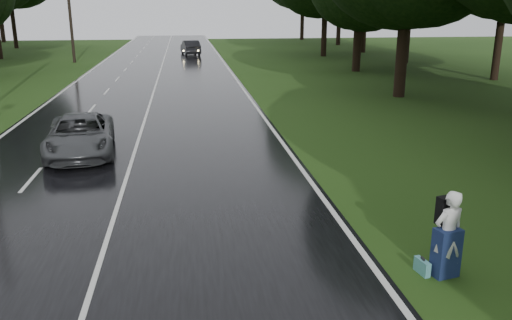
% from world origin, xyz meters
% --- Properties ---
extents(ground, '(160.00, 160.00, 0.00)m').
position_xyz_m(ground, '(0.00, 0.00, 0.00)').
color(ground, '#244213').
rests_on(ground, ground).
extents(road, '(12.00, 140.00, 0.04)m').
position_xyz_m(road, '(0.00, 20.00, 0.02)').
color(road, black).
rests_on(road, ground).
extents(lane_center, '(0.12, 140.00, 0.01)m').
position_xyz_m(lane_center, '(0.00, 20.00, 0.04)').
color(lane_center, silver).
rests_on(lane_center, road).
extents(grey_car, '(2.93, 5.37, 1.43)m').
position_xyz_m(grey_car, '(-1.94, 10.94, 0.75)').
color(grey_car, '#444649').
rests_on(grey_car, road).
extents(far_car, '(2.27, 4.92, 1.56)m').
position_xyz_m(far_car, '(2.79, 51.49, 0.82)').
color(far_car, black).
rests_on(far_car, road).
extents(hitchhiker, '(0.76, 0.72, 1.86)m').
position_xyz_m(hitchhiker, '(7.16, 0.44, 0.86)').
color(hitchhiker, silver).
rests_on(hitchhiker, ground).
extents(suitcase, '(0.20, 0.46, 0.31)m').
position_xyz_m(suitcase, '(6.73, 0.56, 0.16)').
color(suitcase, '#549EA2').
rests_on(suitcase, ground).
extents(utility_pole_far, '(1.80, 0.28, 9.50)m').
position_xyz_m(utility_pole_far, '(-8.50, 44.85, 0.00)').
color(utility_pole_far, black).
rests_on(utility_pole_far, ground).
extents(tree_left_f, '(11.08, 11.08, 17.32)m').
position_xyz_m(tree_left_f, '(-16.83, 49.62, 0.00)').
color(tree_left_f, black).
rests_on(tree_left_f, ground).
extents(tree_right_d, '(10.06, 10.06, 15.72)m').
position_xyz_m(tree_right_d, '(14.93, 21.80, 0.00)').
color(tree_right_d, black).
rests_on(tree_right_d, ground).
extents(tree_right_e, '(8.23, 8.23, 12.86)m').
position_xyz_m(tree_right_e, '(16.36, 34.53, 0.00)').
color(tree_right_e, black).
rests_on(tree_right_e, ground).
extents(tree_right_f, '(10.25, 10.25, 16.02)m').
position_xyz_m(tree_right_f, '(17.09, 48.05, 0.00)').
color(tree_right_f, black).
rests_on(tree_right_f, ground).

